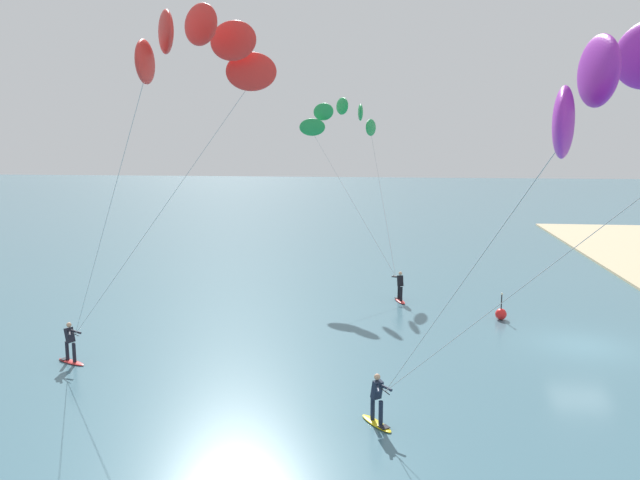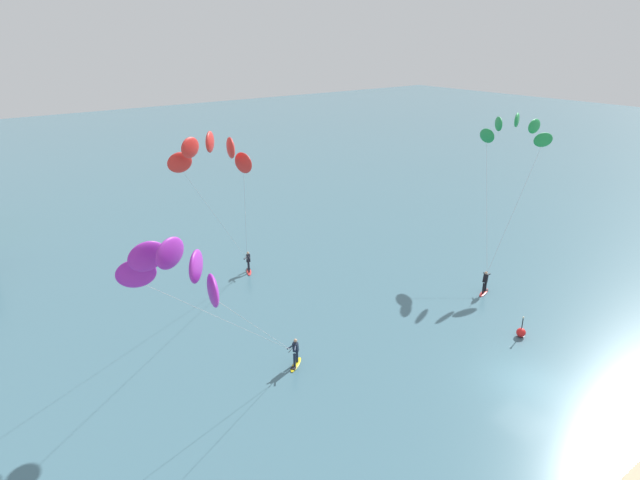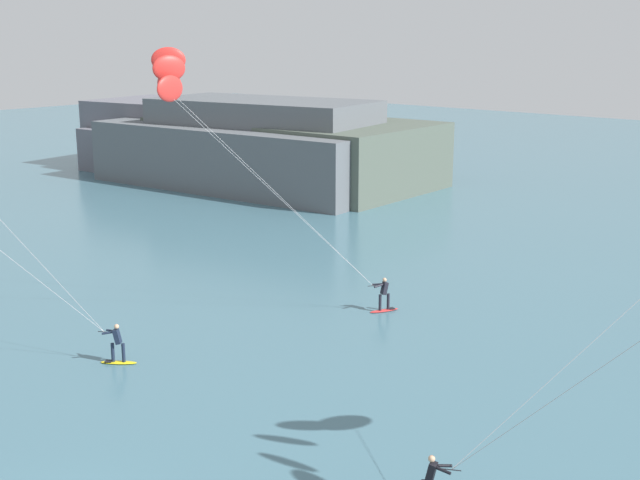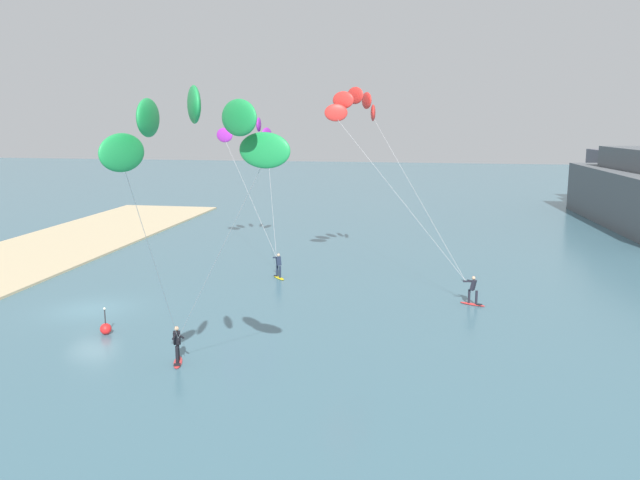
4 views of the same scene
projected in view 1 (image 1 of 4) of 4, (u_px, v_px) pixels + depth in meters
ground_plane at (583, 346)px, 27.89m from camera, size 240.00×240.00×0.00m
kitesurfer_nearshore at (622, 119)px, 10.74m from camera, size 10.32×7.22×10.81m
kitesurfer_mid_water at (344, 123)px, 41.18m from camera, size 9.92×7.01×11.52m
kitesurfer_far_out at (192, 68)px, 17.54m from camera, size 8.64×10.17×12.47m
marker_buoy at (501, 314)px, 31.86m from camera, size 0.56×0.56×1.38m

